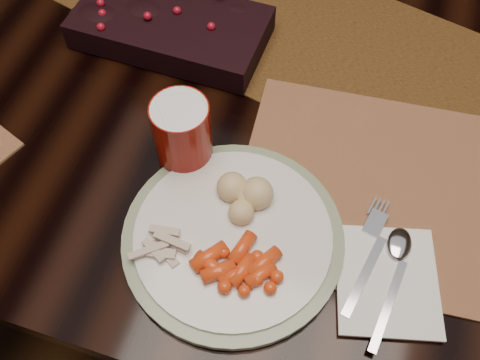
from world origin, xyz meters
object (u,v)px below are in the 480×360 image
(placemat_main, at_px, (399,192))
(dinner_plate, at_px, (233,236))
(baby_carrots, at_px, (237,249))
(dining_table, at_px, (288,196))
(mashed_potatoes, at_px, (243,200))
(centerpiece, at_px, (170,24))
(napkin, at_px, (387,280))
(red_cup, at_px, (183,134))
(turkey_shreds, at_px, (161,242))

(placemat_main, height_order, dinner_plate, dinner_plate)
(placemat_main, xyz_separation_m, baby_carrots, (-0.19, -0.17, 0.03))
(dining_table, xyz_separation_m, mashed_potatoes, (-0.02, -0.27, 0.42))
(placemat_main, height_order, baby_carrots, baby_carrots)
(centerpiece, xyz_separation_m, placemat_main, (0.42, -0.19, -0.03))
(napkin, height_order, red_cup, red_cup)
(mashed_potatoes, height_order, turkey_shreds, mashed_potatoes)
(placemat_main, distance_m, napkin, 0.14)
(dining_table, xyz_separation_m, napkin, (0.18, -0.30, 0.38))
(dinner_plate, bearing_deg, baby_carrots, -61.20)
(dining_table, height_order, mashed_potatoes, mashed_potatoes)
(centerpiece, relative_size, baby_carrots, 3.01)
(placemat_main, bearing_deg, mashed_potatoes, -157.64)
(centerpiece, distance_m, turkey_shreds, 0.40)
(dining_table, relative_size, dinner_plate, 6.03)
(placemat_main, relative_size, baby_carrots, 4.28)
(turkey_shreds, bearing_deg, napkin, 9.21)
(mashed_potatoes, xyz_separation_m, red_cup, (-0.11, 0.07, 0.02))
(centerpiece, relative_size, dinner_plate, 1.07)
(mashed_potatoes, bearing_deg, placemat_main, 26.83)
(mashed_potatoes, xyz_separation_m, turkey_shreds, (-0.08, -0.09, -0.01))
(placemat_main, relative_size, red_cup, 4.08)
(placemat_main, relative_size, mashed_potatoes, 5.83)
(dining_table, height_order, centerpiece, centerpiece)
(dining_table, height_order, turkey_shreds, turkey_shreds)
(mashed_potatoes, bearing_deg, dinner_plate, -91.89)
(dinner_plate, distance_m, baby_carrots, 0.03)
(baby_carrots, xyz_separation_m, napkin, (0.20, 0.03, -0.02))
(centerpiece, distance_m, napkin, 0.54)
(dining_table, relative_size, baby_carrots, 16.94)
(centerpiece, distance_m, placemat_main, 0.46)
(napkin, distance_m, red_cup, 0.34)
(dining_table, distance_m, turkey_shreds, 0.55)
(dinner_plate, xyz_separation_m, red_cup, (-0.11, 0.11, 0.05))
(dinner_plate, xyz_separation_m, turkey_shreds, (-0.08, -0.04, 0.02))
(centerpiece, bearing_deg, baby_carrots, -56.93)
(dining_table, bearing_deg, red_cup, -123.76)
(dinner_plate, xyz_separation_m, baby_carrots, (0.01, -0.02, 0.02))
(placemat_main, height_order, turkey_shreds, turkey_shreds)
(dining_table, distance_m, centerpiece, 0.48)
(mashed_potatoes, bearing_deg, red_cup, 149.24)
(dining_table, relative_size, centerpiece, 5.63)
(mashed_potatoes, distance_m, napkin, 0.21)
(placemat_main, xyz_separation_m, napkin, (0.01, -0.14, 0.00))
(dinner_plate, bearing_deg, placemat_main, 35.33)
(baby_carrots, relative_size, mashed_potatoes, 1.36)
(dining_table, distance_m, placemat_main, 0.45)
(napkin, xyz_separation_m, red_cup, (-0.32, 0.10, 0.05))
(centerpiece, height_order, red_cup, red_cup)
(centerpiece, relative_size, mashed_potatoes, 4.10)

